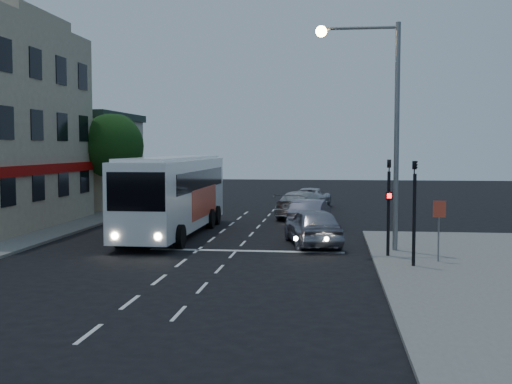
# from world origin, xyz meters

# --- Properties ---
(ground) EXTENTS (120.00, 120.00, 0.00)m
(ground) POSITION_xyz_m (0.00, 0.00, 0.00)
(ground) COLOR black
(road_markings) EXTENTS (8.00, 30.55, 0.01)m
(road_markings) POSITION_xyz_m (1.29, 3.31, 0.00)
(road_markings) COLOR silver
(road_markings) RESTS_ON ground
(tour_bus) EXTENTS (2.92, 12.32, 3.77)m
(tour_bus) POSITION_xyz_m (-2.10, 6.52, 2.04)
(tour_bus) COLOR white
(tour_bus) RESTS_ON ground
(car_suv) EXTENTS (2.96, 5.16, 1.65)m
(car_suv) POSITION_xyz_m (4.67, 3.80, 0.83)
(car_suv) COLOR #9193A2
(car_suv) RESTS_ON ground
(car_sedan_a) EXTENTS (2.17, 4.78, 1.52)m
(car_sedan_a) POSITION_xyz_m (4.36, 9.70, 0.76)
(car_sedan_a) COLOR slate
(car_sedan_a) RESTS_ON ground
(car_sedan_b) EXTENTS (3.51, 5.93, 1.61)m
(car_sedan_b) POSITION_xyz_m (3.74, 14.76, 0.81)
(car_sedan_b) COLOR #B2B2B2
(car_sedan_b) RESTS_ON ground
(car_sedan_c) EXTENTS (3.00, 5.38, 1.42)m
(car_sedan_c) POSITION_xyz_m (4.05, 20.93, 0.71)
(car_sedan_c) COLOR #B2B6BF
(car_sedan_c) RESTS_ON ground
(traffic_signal_main) EXTENTS (0.25, 0.35, 4.10)m
(traffic_signal_main) POSITION_xyz_m (7.60, 0.78, 2.42)
(traffic_signal_main) COLOR black
(traffic_signal_main) RESTS_ON sidewalk_near
(traffic_signal_side) EXTENTS (0.18, 0.15, 4.10)m
(traffic_signal_side) POSITION_xyz_m (8.30, -1.20, 2.42)
(traffic_signal_side) COLOR black
(traffic_signal_side) RESTS_ON sidewalk_near
(regulatory_sign) EXTENTS (0.45, 0.12, 2.20)m
(regulatory_sign) POSITION_xyz_m (9.30, -0.24, 1.60)
(regulatory_sign) COLOR slate
(regulatory_sign) RESTS_ON sidewalk_near
(streetlight) EXTENTS (3.32, 0.44, 9.00)m
(streetlight) POSITION_xyz_m (7.34, 2.20, 5.73)
(streetlight) COLOR slate
(streetlight) RESTS_ON sidewalk_near
(low_building_north) EXTENTS (9.40, 9.40, 6.50)m
(low_building_north) POSITION_xyz_m (-13.50, 20.00, 3.39)
(low_building_north) COLOR #B4AE9D
(low_building_north) RESTS_ON sidewalk_far
(street_tree) EXTENTS (4.00, 4.00, 6.20)m
(street_tree) POSITION_xyz_m (-8.21, 15.02, 4.50)
(street_tree) COLOR black
(street_tree) RESTS_ON sidewalk_far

